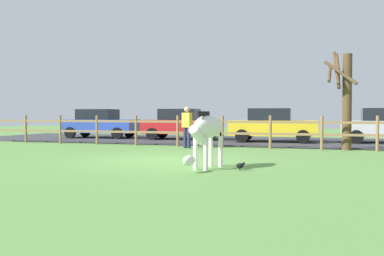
{
  "coord_description": "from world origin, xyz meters",
  "views": [
    {
      "loc": [
        4.6,
        -11.52,
        1.34
      ],
      "look_at": [
        0.47,
        0.93,
        0.92
      ],
      "focal_mm": 39.94,
      "sensor_mm": 36.0,
      "label": 1
    }
  ],
  "objects_px": {
    "zebra": "(207,131)",
    "parked_car_yellow": "(272,125)",
    "bare_tree": "(345,96)",
    "visitor_near_fence": "(187,125)",
    "crow_on_grass": "(240,165)",
    "parked_car_blue": "(100,123)",
    "parked_car_red": "(182,124)"
  },
  "relations": [
    {
      "from": "bare_tree",
      "to": "parked_car_blue",
      "type": "bearing_deg",
      "value": 163.86
    },
    {
      "from": "bare_tree",
      "to": "parked_car_red",
      "type": "height_order",
      "value": "bare_tree"
    },
    {
      "from": "parked_car_red",
      "to": "visitor_near_fence",
      "type": "bearing_deg",
      "value": -67.91
    },
    {
      "from": "bare_tree",
      "to": "parked_car_blue",
      "type": "relative_size",
      "value": 0.9
    },
    {
      "from": "zebra",
      "to": "parked_car_yellow",
      "type": "relative_size",
      "value": 0.47
    },
    {
      "from": "bare_tree",
      "to": "crow_on_grass",
      "type": "xyz_separation_m",
      "value": [
        -2.49,
        -6.94,
        -1.88
      ]
    },
    {
      "from": "parked_car_red",
      "to": "visitor_near_fence",
      "type": "height_order",
      "value": "visitor_near_fence"
    },
    {
      "from": "parked_car_yellow",
      "to": "visitor_near_fence",
      "type": "xyz_separation_m",
      "value": [
        -2.78,
        -4.18,
        0.06
      ]
    },
    {
      "from": "bare_tree",
      "to": "zebra",
      "type": "xyz_separation_m",
      "value": [
        -3.35,
        -6.85,
        -1.08
      ]
    },
    {
      "from": "bare_tree",
      "to": "parked_car_yellow",
      "type": "distance_m",
      "value": 4.61
    },
    {
      "from": "parked_car_blue",
      "to": "parked_car_yellow",
      "type": "distance_m",
      "value": 9.41
    },
    {
      "from": "zebra",
      "to": "visitor_near_fence",
      "type": "distance_m",
      "value": 6.41
    },
    {
      "from": "bare_tree",
      "to": "visitor_near_fence",
      "type": "distance_m",
      "value": 6.07
    },
    {
      "from": "parked_car_blue",
      "to": "parked_car_yellow",
      "type": "bearing_deg",
      "value": -2.51
    },
    {
      "from": "parked_car_yellow",
      "to": "visitor_near_fence",
      "type": "distance_m",
      "value": 5.02
    },
    {
      "from": "bare_tree",
      "to": "visitor_near_fence",
      "type": "bearing_deg",
      "value": -170.66
    },
    {
      "from": "zebra",
      "to": "parked_car_yellow",
      "type": "height_order",
      "value": "parked_car_yellow"
    },
    {
      "from": "parked_car_red",
      "to": "parked_car_yellow",
      "type": "bearing_deg",
      "value": -6.65
    },
    {
      "from": "zebra",
      "to": "bare_tree",
      "type": "bearing_deg",
      "value": 63.94
    },
    {
      "from": "parked_car_yellow",
      "to": "visitor_near_fence",
      "type": "relative_size",
      "value": 2.5
    },
    {
      "from": "crow_on_grass",
      "to": "parked_car_blue",
      "type": "bearing_deg",
      "value": 133.5
    },
    {
      "from": "parked_car_blue",
      "to": "parked_car_yellow",
      "type": "height_order",
      "value": "same"
    },
    {
      "from": "bare_tree",
      "to": "zebra",
      "type": "distance_m",
      "value": 7.7
    },
    {
      "from": "zebra",
      "to": "parked_car_yellow",
      "type": "bearing_deg",
      "value": 88.6
    },
    {
      "from": "zebra",
      "to": "parked_car_yellow",
      "type": "xyz_separation_m",
      "value": [
        0.25,
        10.06,
        -0.08
      ]
    },
    {
      "from": "zebra",
      "to": "crow_on_grass",
      "type": "bearing_deg",
      "value": -5.82
    },
    {
      "from": "bare_tree",
      "to": "crow_on_grass",
      "type": "bearing_deg",
      "value": -109.75
    },
    {
      "from": "crow_on_grass",
      "to": "parked_car_blue",
      "type": "height_order",
      "value": "parked_car_blue"
    },
    {
      "from": "parked_car_red",
      "to": "visitor_near_fence",
      "type": "xyz_separation_m",
      "value": [
        1.92,
        -4.72,
        0.06
      ]
    },
    {
      "from": "visitor_near_fence",
      "to": "crow_on_grass",
      "type": "bearing_deg",
      "value": -60.35
    },
    {
      "from": "zebra",
      "to": "parked_car_blue",
      "type": "xyz_separation_m",
      "value": [
        -9.16,
        10.47,
        -0.08
      ]
    },
    {
      "from": "bare_tree",
      "to": "parked_car_blue",
      "type": "xyz_separation_m",
      "value": [
        -12.51,
        3.62,
        -1.16
      ]
    }
  ]
}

